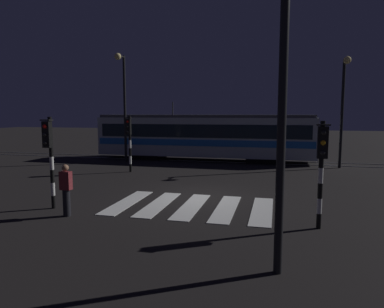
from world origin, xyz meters
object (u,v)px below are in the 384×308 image
(traffic_light_corner_near_left, at_px, (49,149))
(pedestrian_waiting_at_kerb, at_px, (66,190))
(street_lamp_trackside_right, at_px, (343,98))
(street_lamp_trackside_left, at_px, (123,95))
(street_lamp_near_kerb, at_px, (284,37))
(tram, at_px, (204,136))
(traffic_light_corner_far_left, at_px, (129,135))
(traffic_light_corner_near_right, at_px, (322,159))

(traffic_light_corner_near_left, xyz_separation_m, pedestrian_waiting_at_kerb, (1.02, -0.62, -1.25))
(street_lamp_trackside_right, xyz_separation_m, street_lamp_trackside_left, (-13.94, -0.69, 0.35))
(street_lamp_near_kerb, bearing_deg, traffic_light_corner_near_left, 156.47)
(street_lamp_trackside_right, bearing_deg, tram, 169.22)
(street_lamp_trackside_left, relative_size, tram, 0.47)
(traffic_light_corner_far_left, distance_m, traffic_light_corner_near_left, 7.88)
(street_lamp_trackside_left, bearing_deg, tram, 25.33)
(traffic_light_corner_near_right, height_order, pedestrian_waiting_at_kerb, traffic_light_corner_near_right)
(traffic_light_corner_near_left, relative_size, street_lamp_trackside_left, 0.45)
(traffic_light_corner_far_left, xyz_separation_m, street_lamp_near_kerb, (8.34, -11.23, 2.65))
(traffic_light_corner_near_right, xyz_separation_m, street_lamp_near_kerb, (-1.13, -3.39, 2.70))
(traffic_light_corner_near_right, relative_size, tram, 0.20)
(traffic_light_corner_far_left, xyz_separation_m, traffic_light_corner_near_right, (9.47, -7.85, -0.05))
(traffic_light_corner_near_right, xyz_separation_m, tram, (-6.50, 13.93, -0.32))
(street_lamp_trackside_left, bearing_deg, traffic_light_corner_near_right, -44.99)
(traffic_light_corner_near_left, distance_m, street_lamp_trackside_left, 12.11)
(street_lamp_trackside_left, bearing_deg, traffic_light_corner_near_left, -76.96)
(traffic_light_corner_near_right, xyz_separation_m, street_lamp_trackside_left, (-11.55, 11.54, 2.51))
(street_lamp_trackside_left, distance_m, tram, 6.26)
(tram, bearing_deg, street_lamp_trackside_left, -154.67)
(street_lamp_trackside_right, relative_size, street_lamp_trackside_left, 0.91)
(street_lamp_trackside_right, relative_size, street_lamp_near_kerb, 0.87)
(street_lamp_trackside_right, distance_m, street_lamp_trackside_left, 13.96)
(street_lamp_trackside_left, bearing_deg, street_lamp_near_kerb, -55.08)
(pedestrian_waiting_at_kerb, bearing_deg, street_lamp_near_kerb, -22.24)
(tram, bearing_deg, street_lamp_near_kerb, -72.75)
(street_lamp_trackside_right, bearing_deg, traffic_light_corner_near_right, -101.08)
(traffic_light_corner_far_left, bearing_deg, street_lamp_trackside_right, 20.30)
(tram, relative_size, pedestrian_waiting_at_kerb, 9.06)
(traffic_light_corner_near_left, relative_size, street_lamp_near_kerb, 0.43)
(street_lamp_trackside_right, relative_size, pedestrian_waiting_at_kerb, 3.86)
(traffic_light_corner_near_right, xyz_separation_m, street_lamp_trackside_right, (2.39, 12.23, 2.16))
(traffic_light_corner_near_right, distance_m, traffic_light_corner_near_left, 8.87)
(traffic_light_corner_near_left, distance_m, pedestrian_waiting_at_kerb, 1.73)
(street_lamp_trackside_right, height_order, tram, street_lamp_trackside_right)
(traffic_light_corner_near_right, distance_m, street_lamp_trackside_left, 16.52)
(traffic_light_corner_near_left, relative_size, tram, 0.21)
(traffic_light_corner_far_left, relative_size, traffic_light_corner_near_right, 1.02)
(street_lamp_trackside_left, height_order, tram, street_lamp_trackside_left)
(pedestrian_waiting_at_kerb, bearing_deg, tram, 84.71)
(street_lamp_trackside_right, bearing_deg, street_lamp_near_kerb, -102.70)
(traffic_light_corner_near_left, bearing_deg, traffic_light_corner_near_right, 0.10)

